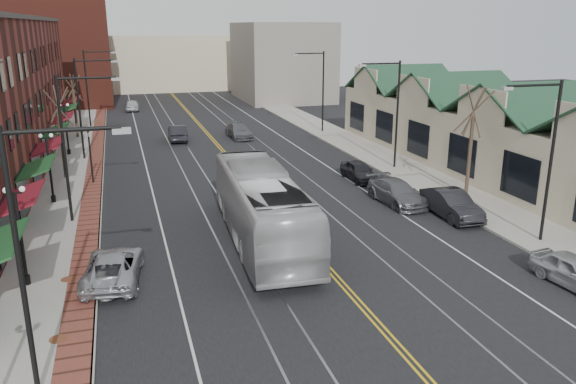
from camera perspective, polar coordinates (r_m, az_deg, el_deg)
ground at (r=20.85m, az=10.25°, el=-14.30°), size 160.00×160.00×0.00m
sidewalk_left at (r=37.46m, az=-21.46°, el=-0.94°), size 4.00×120.00×0.15m
sidewalk_right at (r=42.59m, az=12.57°, el=1.85°), size 4.00×120.00×0.15m
building_right at (r=45.32m, az=19.41°, el=5.07°), size 8.00×36.00×4.60m
backdrop_left at (r=86.18m, az=-22.44°, el=12.97°), size 14.00×18.00×14.00m
backdrop_mid at (r=101.33m, az=-12.33°, el=12.75°), size 22.00×14.00×9.00m
backdrop_right at (r=84.30m, az=-0.66°, el=13.10°), size 12.00×16.00×11.00m
streetlight_l_0 at (r=16.93m, az=-24.41°, el=-4.24°), size 3.33×0.25×8.00m
streetlight_l_1 at (r=32.37m, az=-21.15°, el=5.53°), size 3.33×0.25×8.00m
streetlight_l_2 at (r=48.17m, az=-20.00°, el=8.94°), size 3.33×0.25×8.00m
streetlight_l_3 at (r=64.08m, az=-19.41°, el=10.66°), size 3.33×0.25×8.00m
streetlight_r_0 at (r=29.83m, az=24.68°, el=4.27°), size 3.33×0.25×8.00m
streetlight_r_1 at (r=42.93m, az=10.55°, el=8.83°), size 3.33×0.25×8.00m
streetlight_r_2 at (r=57.51m, az=3.17°, el=10.98°), size 3.33×0.25×8.00m
lamppost_l_1 at (r=25.58m, az=-25.49°, el=-4.30°), size 0.84×0.28×4.27m
lamppost_l_2 at (r=37.00m, az=-23.03°, el=2.11°), size 0.84×0.28×4.27m
lamppost_l_3 at (r=50.67m, az=-21.58°, el=5.87°), size 0.84×0.28×4.27m
tree_left_near at (r=42.56m, az=-22.09°, el=5.77°), size 1.78×1.37×6.48m
tree_left_far at (r=58.38m, az=-20.86°, el=8.29°), size 1.66×1.28×6.02m
tree_right_mid at (r=37.11m, az=18.10°, el=5.11°), size 1.90×1.46×6.93m
manhole_mid at (r=21.66m, az=-22.33°, el=-13.64°), size 0.60×0.60×0.02m
manhole_far at (r=26.11m, az=-21.44°, el=-8.24°), size 0.60×0.60×0.02m
traffic_signal at (r=40.68m, az=-19.46°, el=3.91°), size 0.18×0.15×3.80m
transit_bus at (r=28.31m, az=-2.67°, el=-1.51°), size 3.75×13.26×3.65m
parked_suv at (r=25.37m, az=-17.34°, el=-7.27°), size 2.87×5.14×1.36m
parked_car_a at (r=26.70m, az=27.13°, el=-7.20°), size 2.01×4.11×1.35m
parked_car_b at (r=33.46m, az=16.26°, el=-1.19°), size 1.75×4.75×1.55m
parked_car_c at (r=35.22m, az=10.98°, el=-0.04°), size 2.36×5.07×1.43m
parked_car_d at (r=40.17m, az=7.23°, el=2.14°), size 1.63×4.01×1.36m
distant_car_left at (r=54.82m, az=-11.16°, el=5.91°), size 1.73×4.60×1.50m
distant_car_right at (r=55.44m, az=-5.00°, el=6.22°), size 2.15×4.88×1.40m
distant_car_far at (r=75.87m, az=-15.57°, el=8.50°), size 1.82×4.32×1.46m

